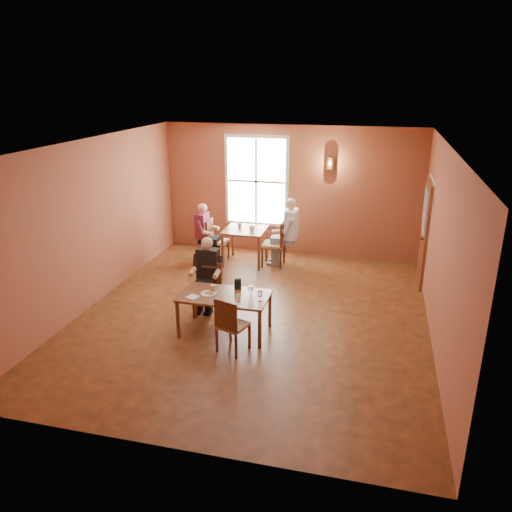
% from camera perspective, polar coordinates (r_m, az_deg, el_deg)
% --- Properties ---
extents(ground, '(6.00, 7.00, 0.01)m').
position_cam_1_polar(ground, '(8.94, -0.31, -6.77)').
color(ground, brown).
rests_on(ground, ground).
extents(wall_back, '(6.00, 0.04, 3.00)m').
position_cam_1_polar(wall_back, '(11.69, 3.93, 7.41)').
color(wall_back, brown).
rests_on(wall_back, ground).
extents(wall_front, '(6.00, 0.04, 3.00)m').
position_cam_1_polar(wall_front, '(5.31, -9.78, -8.58)').
color(wall_front, brown).
rests_on(wall_front, ground).
extents(wall_left, '(0.04, 7.00, 3.00)m').
position_cam_1_polar(wall_left, '(9.54, -18.12, 3.62)').
color(wall_left, brown).
rests_on(wall_left, ground).
extents(wall_right, '(0.04, 7.00, 3.00)m').
position_cam_1_polar(wall_right, '(8.20, 20.43, 0.79)').
color(wall_right, brown).
rests_on(wall_right, ground).
extents(ceiling, '(6.00, 7.00, 0.04)m').
position_cam_1_polar(ceiling, '(8.06, -0.35, 12.69)').
color(ceiling, white).
rests_on(ceiling, wall_back).
extents(window, '(1.36, 0.10, 1.96)m').
position_cam_1_polar(window, '(11.76, 0.03, 8.53)').
color(window, white).
rests_on(window, wall_back).
extents(door, '(0.12, 1.04, 2.10)m').
position_cam_1_polar(door, '(10.51, 18.65, 2.45)').
color(door, maroon).
rests_on(door, ground).
extents(wall_sconce, '(0.16, 0.16, 0.28)m').
position_cam_1_polar(wall_sconce, '(11.34, 8.48, 10.46)').
color(wall_sconce, brown).
rests_on(wall_sconce, wall_back).
extents(main_table, '(1.43, 0.81, 0.67)m').
position_cam_1_polar(main_table, '(8.25, -3.58, -6.59)').
color(main_table, brown).
rests_on(main_table, ground).
extents(chair_diner_main, '(0.39, 0.39, 0.88)m').
position_cam_1_polar(chair_diner_main, '(8.91, -5.43, -3.82)').
color(chair_diner_main, brown).
rests_on(chair_diner_main, ground).
extents(diner_main, '(0.51, 0.51, 1.29)m').
position_cam_1_polar(diner_main, '(8.80, -5.53, -2.70)').
color(diner_main, '#44271F').
rests_on(diner_main, ground).
extents(chair_empty, '(0.51, 0.51, 0.90)m').
position_cam_1_polar(chair_empty, '(7.66, -2.66, -7.78)').
color(chair_empty, '#5B2D14').
rests_on(chair_empty, ground).
extents(plate_food, '(0.31, 0.31, 0.03)m').
position_cam_1_polar(plate_food, '(8.15, -5.44, -4.25)').
color(plate_food, white).
rests_on(plate_food, main_table).
extents(sandwich, '(0.09, 0.08, 0.10)m').
position_cam_1_polar(sandwich, '(8.22, -4.91, -3.75)').
color(sandwich, tan).
rests_on(sandwich, main_table).
extents(goblet_a, '(0.09, 0.09, 0.19)m').
position_cam_1_polar(goblet_a, '(8.02, -0.61, -3.97)').
color(goblet_a, white).
rests_on(goblet_a, main_table).
extents(goblet_b, '(0.10, 0.10, 0.19)m').
position_cam_1_polar(goblet_b, '(7.84, 0.49, -4.54)').
color(goblet_b, white).
rests_on(goblet_b, main_table).
extents(goblet_c, '(0.08, 0.08, 0.17)m').
position_cam_1_polar(goblet_c, '(7.81, -2.02, -4.73)').
color(goblet_c, white).
rests_on(goblet_c, main_table).
extents(menu_stand, '(0.12, 0.10, 0.19)m').
position_cam_1_polar(menu_stand, '(8.27, -2.10, -3.23)').
color(menu_stand, black).
rests_on(menu_stand, main_table).
extents(knife, '(0.18, 0.05, 0.00)m').
position_cam_1_polar(knife, '(7.88, -4.85, -5.22)').
color(knife, silver).
rests_on(knife, main_table).
extents(napkin, '(0.22, 0.22, 0.01)m').
position_cam_1_polar(napkin, '(8.08, -7.25, -4.64)').
color(napkin, white).
rests_on(napkin, main_table).
extents(second_table, '(0.90, 0.90, 0.80)m').
position_cam_1_polar(second_table, '(11.26, -1.23, 1.15)').
color(second_table, brown).
rests_on(second_table, ground).
extents(chair_diner_white, '(0.46, 0.46, 1.04)m').
position_cam_1_polar(chair_diner_white, '(11.08, 2.02, 1.49)').
color(chair_diner_white, '#5B3413').
rests_on(chair_diner_white, ground).
extents(diner_white, '(0.59, 0.59, 1.48)m').
position_cam_1_polar(diner_white, '(11.00, 2.18, 2.56)').
color(diner_white, silver).
rests_on(diner_white, ground).
extents(chair_diner_maroon, '(0.43, 0.43, 0.96)m').
position_cam_1_polar(chair_diner_maroon, '(11.41, -4.38, 1.79)').
color(chair_diner_maroon, '#533015').
rests_on(chair_diner_maroon, ground).
extents(diner_maroon, '(0.52, 0.52, 1.31)m').
position_cam_1_polar(diner_maroon, '(11.37, -4.55, 2.62)').
color(diner_maroon, maroon).
rests_on(diner_maroon, ground).
extents(cup_a, '(0.14, 0.14, 0.10)m').
position_cam_1_polar(cup_a, '(11.00, -0.47, 3.17)').
color(cup_a, silver).
rests_on(cup_a, second_table).
extents(cup_b, '(0.14, 0.14, 0.11)m').
position_cam_1_polar(cup_b, '(11.26, -1.87, 3.55)').
color(cup_b, white).
rests_on(cup_b, second_table).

